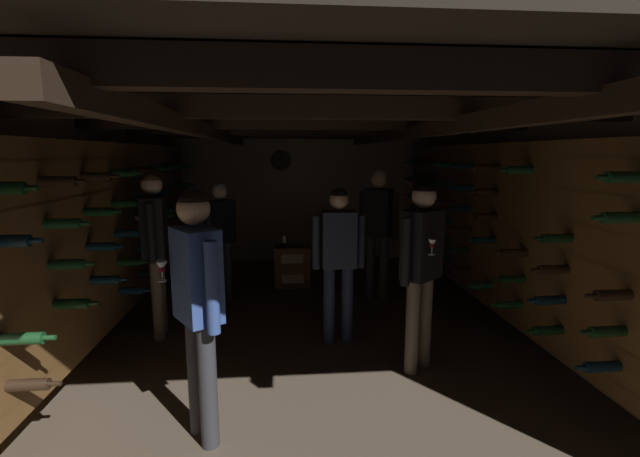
% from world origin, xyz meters
% --- Properties ---
extents(ground_plane, '(8.40, 8.40, 0.00)m').
position_xyz_m(ground_plane, '(0.00, 0.00, 0.00)').
color(ground_plane, brown).
extents(room_shell, '(4.72, 6.52, 2.41)m').
position_xyz_m(room_shell, '(0.00, 0.27, 1.42)').
color(room_shell, tan).
rests_on(room_shell, ground_plane).
extents(wine_crate_stack, '(0.52, 0.35, 0.60)m').
position_xyz_m(wine_crate_stack, '(-0.18, 1.64, 0.30)').
color(wine_crate_stack, brown).
rests_on(wine_crate_stack, ground_plane).
extents(display_bottle, '(0.08, 0.08, 0.35)m').
position_xyz_m(display_bottle, '(-0.29, 1.69, 0.74)').
color(display_bottle, black).
rests_on(display_bottle, wine_crate_stack).
extents(person_host_center, '(0.54, 0.23, 1.61)m').
position_xyz_m(person_host_center, '(0.26, -0.33, 0.96)').
color(person_host_center, '#232D4C').
rests_on(person_host_center, ground_plane).
extents(person_guest_far_right, '(0.46, 0.38, 1.74)m').
position_xyz_m(person_guest_far_right, '(0.94, 0.94, 1.06)').
color(person_guest_far_right, '#2D2D33').
rests_on(person_guest_far_right, ground_plane).
extents(person_guest_mid_left, '(0.36, 0.54, 1.75)m').
position_xyz_m(person_guest_mid_left, '(-1.63, -0.01, 1.07)').
color(person_guest_mid_left, brown).
rests_on(person_guest_mid_left, ground_plane).
extents(person_guest_far_left, '(0.37, 0.46, 1.57)m').
position_xyz_m(person_guest_far_left, '(-1.11, 1.09, 0.94)').
color(person_guest_far_left, '#2D2D33').
rests_on(person_guest_far_left, ground_plane).
extents(person_guest_near_right, '(0.45, 0.44, 1.70)m').
position_xyz_m(person_guest_near_right, '(0.90, -0.97, 1.04)').
color(person_guest_near_right, brown).
rests_on(person_guest_near_right, ground_plane).
extents(person_guest_near_left, '(0.44, 0.46, 1.72)m').
position_xyz_m(person_guest_near_left, '(-0.86, -1.80, 1.05)').
color(person_guest_near_left, '#2D2D33').
rests_on(person_guest_near_left, ground_plane).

